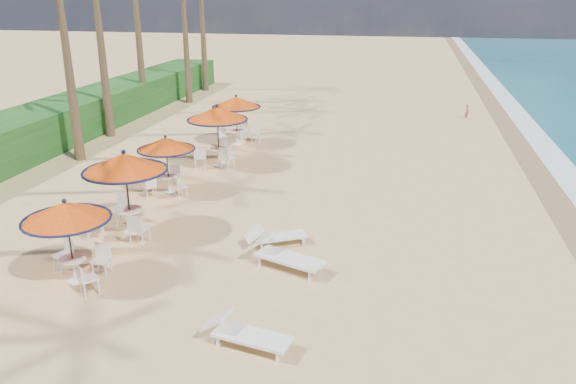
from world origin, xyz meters
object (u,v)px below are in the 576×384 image
station_2 (166,151)px  station_3 (217,121)px  station_0 (69,221)px  station_4 (237,108)px  lounger_mid (282,254)px  station_1 (123,173)px  lounger_far (274,236)px  lounger_near (244,332)px

station_2 → station_3: 3.56m
station_0 → station_2: (-0.37, 6.61, -0.07)m
station_3 → station_4: station_3 is taller
station_4 → lounger_mid: bearing=-67.7°
station_0 → station_3: 10.09m
station_1 → station_3: 7.08m
station_1 → lounger_mid: (5.01, -1.19, -1.53)m
station_3 → lounger_far: bearing=-60.0°
station_3 → lounger_far: 8.23m
station_0 → station_3: station_3 is taller
station_3 → station_0: bearing=-92.0°
station_2 → lounger_near: (5.26, -8.35, -1.25)m
station_0 → lounger_near: bearing=-19.6°
station_2 → lounger_far: (4.75, -3.53, -1.27)m
lounger_near → lounger_mid: (0.01, 3.57, 0.05)m
lounger_mid → station_3: bearing=139.5°
station_1 → lounger_near: station_1 is taller
station_2 → lounger_far: size_ratio=1.17×
station_4 → lounger_far: bearing=-67.8°
station_4 → lounger_far: 11.42m
station_3 → station_1: bearing=-93.7°
station_3 → lounger_mid: size_ratio=1.14×
station_0 → lounger_near: size_ratio=1.13×
station_2 → lounger_mid: 7.22m
station_2 → lounger_near: station_2 is taller
lounger_mid → station_0: bearing=-138.9°
station_3 → lounger_far: station_3 is taller
station_3 → station_2: bearing=-101.7°
station_3 → lounger_mid: 9.55m
station_2 → station_4: bearing=86.1°
station_3 → lounger_near: bearing=-69.0°
lounger_far → station_3: bearing=90.1°
station_1 → lounger_mid: station_1 is taller
lounger_mid → station_4: bearing=132.8°
station_1 → station_3: bearing=86.3°
station_1 → lounger_far: size_ratio=1.43×
station_4 → lounger_near: station_4 is taller
station_2 → lounger_far: station_2 is taller
lounger_far → station_4: bearing=82.3°
lounger_near → station_1: bearing=147.3°
lounger_far → station_0: bearing=-174.7°
lounger_near → lounger_far: size_ratio=1.09×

